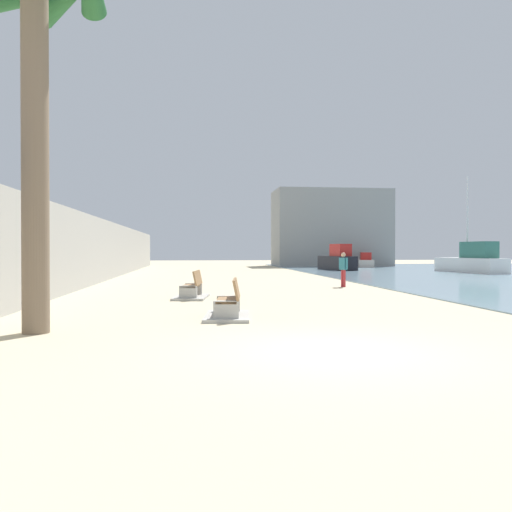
# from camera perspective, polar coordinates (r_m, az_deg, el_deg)

# --- Properties ---
(ground_plane) EXTENTS (120.00, 120.00, 0.00)m
(ground_plane) POSITION_cam_1_polar(r_m,az_deg,el_deg) (26.69, -1.85, -3.00)
(ground_plane) COLOR #C6B793
(seawall) EXTENTS (0.80, 64.00, 3.36)m
(seawall) POSITION_cam_1_polar(r_m,az_deg,el_deg) (27.05, -17.89, 0.58)
(seawall) COLOR #ADAAA3
(seawall) RESTS_ON ground
(palm_tree) EXTENTS (3.42, 3.58, 8.48)m
(palm_tree) POSITION_cam_1_polar(r_m,az_deg,el_deg) (12.50, -22.87, 22.56)
(palm_tree) COLOR #7A6651
(palm_tree) RESTS_ON ground
(bench_near) EXTENTS (1.31, 2.20, 0.98)m
(bench_near) POSITION_cam_1_polar(r_m,az_deg,el_deg) (13.17, -3.03, -5.73)
(bench_near) COLOR #ADAAA3
(bench_near) RESTS_ON ground
(bench_far) EXTENTS (1.37, 2.23, 0.98)m
(bench_far) POSITION_cam_1_polar(r_m,az_deg,el_deg) (18.57, -7.00, -3.88)
(bench_far) COLOR #ADAAA3
(bench_far) RESTS_ON ground
(person_walking) EXTENTS (0.32, 0.47, 1.59)m
(person_walking) POSITION_cam_1_polar(r_m,az_deg,el_deg) (24.37, 9.50, -1.20)
(person_walking) COLOR #B22D33
(person_walking) RESTS_ON ground
(boat_far_left) EXTENTS (2.65, 6.61, 7.22)m
(boat_far_left) POSITION_cam_1_polar(r_m,az_deg,el_deg) (41.88, 22.49, -0.51)
(boat_far_left) COLOR white
(boat_far_left) RESTS_ON water_bay
(boat_mid_bay) EXTENTS (2.79, 5.45, 1.43)m
(boat_mid_bay) POSITION_cam_1_polar(r_m,az_deg,el_deg) (52.92, 11.82, -0.59)
(boat_mid_bay) COLOR beige
(boat_mid_bay) RESTS_ON water_bay
(boat_outer) EXTENTS (2.27, 4.90, 2.17)m
(boat_outer) POSITION_cam_1_polar(r_m,az_deg,el_deg) (44.36, 8.88, -0.46)
(boat_outer) COLOR black
(boat_outer) RESTS_ON water_bay
(harbor_building) EXTENTS (12.00, 6.00, 8.04)m
(harbor_building) POSITION_cam_1_polar(r_m,az_deg,el_deg) (56.49, 8.13, 3.00)
(harbor_building) COLOR gray
(harbor_building) RESTS_ON ground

